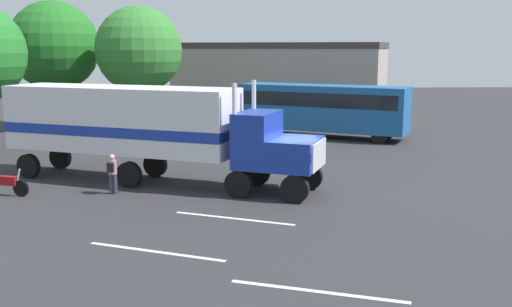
{
  "coord_description": "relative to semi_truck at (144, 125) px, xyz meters",
  "views": [
    {
      "loc": [
        -2.41,
        -22.51,
        5.85
      ],
      "look_at": [
        -1.25,
        0.18,
        1.6
      ],
      "focal_mm": 40.07,
      "sensor_mm": 36.0,
      "label": 1
    }
  ],
  "objects": [
    {
      "name": "person_bystander",
      "position": [
        -1.0,
        -2.06,
        -1.63
      ],
      "size": [
        0.35,
        0.47,
        1.63
      ],
      "color": "#2D3347",
      "rests_on": "ground_plane"
    },
    {
      "name": "lane_stripe_mid",
      "position": [
        1.51,
        -8.82,
        -2.52
      ],
      "size": [
        4.12,
        1.86,
        0.01
      ],
      "primitive_type": "cube",
      "rotation": [
        0.0,
        0.0,
        -0.4
      ],
      "color": "silver",
      "rests_on": "ground_plane"
    },
    {
      "name": "ground_plane",
      "position": [
        6.02,
        -2.18,
        -2.52
      ],
      "size": [
        120.0,
        120.0,
        0.0
      ],
      "primitive_type": "plane",
      "color": "#2D2D30"
    },
    {
      "name": "lane_stripe_far",
      "position": [
        5.78,
        -11.79,
        -2.52
      ],
      "size": [
        4.19,
        1.64,
        0.01
      ],
      "primitive_type": "cube",
      "rotation": [
        0.0,
        0.0,
        -0.35
      ],
      "color": "silver",
      "rests_on": "ground_plane"
    },
    {
      "name": "lane_stripe_near",
      "position": [
        3.82,
        -5.68,
        -2.52
      ],
      "size": [
        4.12,
        1.86,
        0.01
      ],
      "primitive_type": "cube",
      "rotation": [
        0.0,
        0.0,
        -0.4
      ],
      "color": "silver",
      "rests_on": "ground_plane"
    },
    {
      "name": "parked_bus",
      "position": [
        9.87,
        12.34,
        -0.46
      ],
      "size": [
        10.89,
        7.47,
        3.4
      ],
      "color": "#1E5999",
      "rests_on": "ground_plane"
    },
    {
      "name": "semi_truck",
      "position": [
        0.0,
        0.0,
        0.0
      ],
      "size": [
        14.01,
        7.82,
        4.5
      ],
      "color": "#193399",
      "rests_on": "ground_plane"
    },
    {
      "name": "motorcycle",
      "position": [
        -5.27,
        -2.05,
        -2.04
      ],
      "size": [
        2.05,
        0.68,
        1.12
      ],
      "color": "black",
      "rests_on": "ground_plane"
    },
    {
      "name": "tree_left",
      "position": [
        -2.25,
        14.48,
        3.12
      ],
      "size": [
        5.79,
        5.79,
        8.55
      ],
      "color": "brown",
      "rests_on": "ground_plane"
    },
    {
      "name": "tree_center",
      "position": [
        -8.62,
        17.2,
        3.38
      ],
      "size": [
        6.34,
        6.34,
        9.09
      ],
      "color": "brown",
      "rests_on": "ground_plane"
    },
    {
      "name": "building_backdrop",
      "position": [
        8.05,
        24.74,
        0.8
      ],
      "size": [
        18.85,
        12.51,
        6.21
      ],
      "color": "#9E938C",
      "rests_on": "ground_plane"
    }
  ]
}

